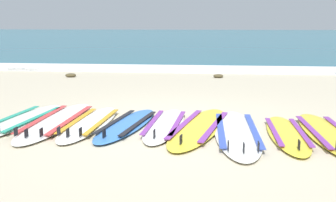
# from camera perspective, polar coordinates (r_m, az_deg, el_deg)

# --- Properties ---
(ground_plane) EXTENTS (80.00, 80.00, 0.00)m
(ground_plane) POSITION_cam_1_polar(r_m,az_deg,el_deg) (5.81, 1.01, -3.92)
(ground_plane) COLOR #C1B599
(sea) EXTENTS (80.00, 60.00, 0.10)m
(sea) POSITION_cam_1_polar(r_m,az_deg,el_deg) (41.87, 5.29, 9.39)
(sea) COLOR #23667A
(sea) RESTS_ON ground
(wave_foam_strip) EXTENTS (80.00, 1.29, 0.11)m
(wave_foam_strip) POSITION_cam_1_polar(r_m,az_deg,el_deg) (12.58, 3.69, 4.66)
(wave_foam_strip) COLOR white
(wave_foam_strip) RESTS_ON ground
(surfboard_0) EXTENTS (0.81, 2.34, 0.18)m
(surfboard_0) POSITION_cam_1_polar(r_m,az_deg,el_deg) (6.53, -20.42, -2.61)
(surfboard_0) COLOR silver
(surfboard_0) RESTS_ON ground
(surfboard_1) EXTENTS (0.68, 2.57, 0.18)m
(surfboard_1) POSITION_cam_1_polar(r_m,az_deg,el_deg) (6.31, -15.83, -2.79)
(surfboard_1) COLOR white
(surfboard_1) RESTS_ON ground
(surfboard_2) EXTENTS (0.63, 2.21, 0.18)m
(surfboard_2) POSITION_cam_1_polar(r_m,az_deg,el_deg) (6.07, -11.28, -3.13)
(surfboard_2) COLOR white
(surfboard_2) RESTS_ON ground
(surfboard_3) EXTENTS (0.86, 2.13, 0.18)m
(surfboard_3) POSITION_cam_1_polar(r_m,az_deg,el_deg) (5.90, -5.97, -3.39)
(surfboard_3) COLOR #3875CC
(surfboard_3) RESTS_ON ground
(surfboard_4) EXTENTS (0.64, 2.09, 0.18)m
(surfboard_4) POSITION_cam_1_polar(r_m,az_deg,el_deg) (5.85, -0.45, -3.44)
(surfboard_4) COLOR white
(surfboard_4) RESTS_ON ground
(surfboard_5) EXTENTS (1.13, 2.52, 0.18)m
(surfboard_5) POSITION_cam_1_polar(r_m,az_deg,el_deg) (5.75, 4.60, -3.75)
(surfboard_5) COLOR yellow
(surfboard_5) RESTS_ON ground
(surfboard_6) EXTENTS (0.65, 2.52, 0.18)m
(surfboard_6) POSITION_cam_1_polar(r_m,az_deg,el_deg) (5.56, 9.99, -4.42)
(surfboard_6) COLOR silver
(surfboard_6) RESTS_ON ground
(surfboard_7) EXTENTS (0.53, 1.99, 0.18)m
(surfboard_7) POSITION_cam_1_polar(r_m,az_deg,el_deg) (5.63, 16.91, -4.57)
(surfboard_7) COLOR yellow
(surfboard_7) RESTS_ON ground
(surfboard_8) EXTENTS (0.62, 2.34, 0.18)m
(surfboard_8) POSITION_cam_1_polar(r_m,az_deg,el_deg) (5.82, 22.25, -4.40)
(surfboard_8) COLOR yellow
(surfboard_8) RESTS_ON ground
(seaweed_clump_near_shoreline) EXTENTS (0.28, 0.23, 0.10)m
(seaweed_clump_near_shoreline) POSITION_cam_1_polar(r_m,az_deg,el_deg) (11.07, 7.34, 3.63)
(seaweed_clump_near_shoreline) COLOR #4C4228
(seaweed_clump_near_shoreline) RESTS_ON ground
(seaweed_clump_mid_sand) EXTENTS (0.31, 0.25, 0.11)m
(seaweed_clump_mid_sand) POSITION_cam_1_polar(r_m,az_deg,el_deg) (11.45, -13.97, 3.66)
(seaweed_clump_mid_sand) COLOR #4C4228
(seaweed_clump_mid_sand) RESTS_ON ground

